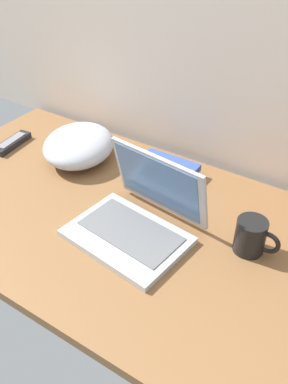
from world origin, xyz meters
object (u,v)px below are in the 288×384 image
at_px(coffee_mug, 252,236).
at_px(cushion, 79,145).
at_px(laptop, 138,218).
at_px(book_stack, 164,171).
at_px(remote_control_near, 12,143).

height_order(coffee_mug, cushion, cushion).
bearing_deg(cushion, laptop, -28.10).
distance_m(coffee_mug, book_stack, 0.39).
bearing_deg(coffee_mug, cushion, 170.91).
distance_m(coffee_mug, cushion, 0.67).
xyz_separation_m(laptop, remote_control_near, (-0.64, 0.13, -0.03)).
height_order(laptop, remote_control_near, laptop).
height_order(laptop, coffee_mug, laptop).
xyz_separation_m(remote_control_near, cushion, (0.26, 0.07, 0.04)).
xyz_separation_m(laptop, coffee_mug, (0.29, 0.10, 0.00)).
bearing_deg(coffee_mug, book_stack, 155.09).
relative_size(laptop, remote_control_near, 2.04).
bearing_deg(laptop, book_stack, 105.29).
distance_m(laptop, cushion, 0.43).
xyz_separation_m(coffee_mug, cushion, (-0.66, 0.11, 0.00)).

